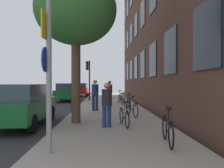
{
  "coord_description": "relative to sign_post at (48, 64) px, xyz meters",
  "views": [
    {
      "loc": [
        0.72,
        -0.58,
        1.69
      ],
      "look_at": [
        1.12,
        9.81,
        1.63
      ],
      "focal_mm": 35.43,
      "sensor_mm": 36.0,
      "label": 1
    }
  ],
  "objects": [
    {
      "name": "ground_plane",
      "position": [
        -1.88,
        10.61,
        -2.1
      ],
      "size": [
        41.8,
        41.8,
        0.0
      ],
      "primitive_type": "plane",
      "color": "#332D28"
    },
    {
      "name": "road_asphalt",
      "position": [
        -3.98,
        10.61,
        -2.09
      ],
      "size": [
        7.0,
        38.0,
        0.01
      ],
      "primitive_type": "cube",
      "color": "#2D2D30",
      "rests_on": "ground"
    },
    {
      "name": "sidewalk",
      "position": [
        1.62,
        10.61,
        -2.04
      ],
      "size": [
        4.2,
        38.0,
        0.12
      ],
      "primitive_type": "cube",
      "color": "#9E9389",
      "rests_on": "ground"
    },
    {
      "name": "sign_post",
      "position": [
        0.0,
        0.0,
        0.0
      ],
      "size": [
        0.16,
        0.6,
        3.56
      ],
      "color": "gray",
      "rests_on": "sidewalk"
    },
    {
      "name": "traffic_light",
      "position": [
        -0.12,
        14.87,
        0.45
      ],
      "size": [
        0.43,
        0.24,
        3.54
      ],
      "color": "black",
      "rests_on": "sidewalk"
    },
    {
      "name": "tree_near",
      "position": [
        0.16,
        3.7,
        2.38
      ],
      "size": [
        3.19,
        3.19,
        5.76
      ],
      "color": "brown",
      "rests_on": "sidewalk"
    },
    {
      "name": "bicycle_0",
      "position": [
        2.88,
        0.61,
        -1.6
      ],
      "size": [
        0.42,
        1.62,
        0.96
      ],
      "color": "black",
      "rests_on": "sidewalk"
    },
    {
      "name": "bicycle_1",
      "position": [
        1.99,
        3.0,
        -1.63
      ],
      "size": [
        0.42,
        1.62,
        0.91
      ],
      "color": "black",
      "rests_on": "sidewalk"
    },
    {
      "name": "bicycle_2",
      "position": [
        2.58,
        5.4,
        -1.61
      ],
      "size": [
        0.5,
        1.73,
        0.95
      ],
      "color": "black",
      "rests_on": "sidewalk"
    },
    {
      "name": "bicycle_3",
      "position": [
        2.71,
        7.8,
        -1.61
      ],
      "size": [
        0.42,
        1.68,
        0.96
      ],
      "color": "black",
      "rests_on": "sidewalk"
    },
    {
      "name": "bicycle_4",
      "position": [
        2.58,
        10.2,
        -1.63
      ],
      "size": [
        0.42,
        1.65,
        0.9
      ],
      "color": "black",
      "rests_on": "sidewalk"
    },
    {
      "name": "bicycle_5",
      "position": [
        2.57,
        12.6,
        -1.6
      ],
      "size": [
        0.54,
        1.74,
        0.97
      ],
      "color": "black",
      "rests_on": "sidewalk"
    },
    {
      "name": "pedestrian_0",
      "position": [
        1.35,
        2.77,
        -1.08
      ],
      "size": [
        0.42,
        0.42,
        1.57
      ],
      "color": "navy",
      "rests_on": "sidewalk"
    },
    {
      "name": "pedestrian_1",
      "position": [
        0.77,
        7.42,
        -0.99
      ],
      "size": [
        0.55,
        0.55,
        1.73
      ],
      "color": "navy",
      "rests_on": "sidewalk"
    },
    {
      "name": "pedestrian_2",
      "position": [
        1.65,
        10.14,
        -1.01
      ],
      "size": [
        0.53,
        0.53,
        1.7
      ],
      "color": "#4C4742",
      "rests_on": "sidewalk"
    },
    {
      "name": "car_0",
      "position": [
        -1.92,
        3.67,
        -1.26
      ],
      "size": [
        1.8,
        4.13,
        1.62
      ],
      "color": "#19662D",
      "rests_on": "road_asphalt"
    },
    {
      "name": "car_1",
      "position": [
        -2.15,
        15.45,
        -1.26
      ],
      "size": [
        1.98,
        4.47,
        1.62
      ],
      "color": "#19662D",
      "rests_on": "road_asphalt"
    },
    {
      "name": "car_2",
      "position": [
        -1.57,
        22.6,
        -1.26
      ],
      "size": [
        1.87,
        4.26,
        1.62
      ],
      "color": "red",
      "rests_on": "road_asphalt"
    }
  ]
}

